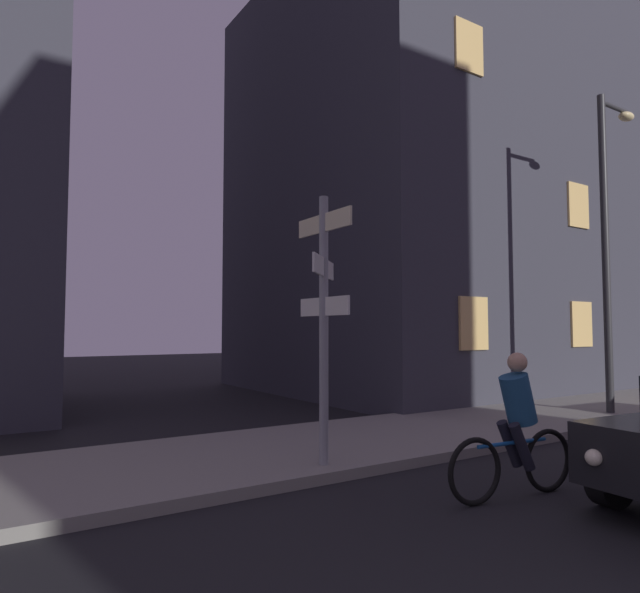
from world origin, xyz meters
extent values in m
cube|color=gray|center=(0.00, 7.21, 0.07)|extent=(40.00, 3.16, 0.14)
cylinder|color=gray|center=(1.45, 6.00, 1.88)|extent=(0.12, 0.12, 3.48)
cube|color=beige|center=(1.45, 6.00, 3.27)|extent=(0.03, 1.22, 0.24)
cube|color=white|center=(1.45, 6.00, 2.68)|extent=(0.90, 0.90, 0.24)
cube|color=white|center=(1.45, 6.00, 2.17)|extent=(0.03, 1.12, 0.24)
cylinder|color=#2D2D30|center=(8.85, 6.39, 3.51)|extent=(0.16, 0.16, 6.75)
cylinder|color=#2D2D30|center=(9.35, 6.39, 6.74)|extent=(1.01, 0.10, 0.10)
ellipsoid|color=#F9E099|center=(9.85, 6.39, 6.64)|extent=(0.44, 0.28, 0.20)
cylinder|color=black|center=(3.32, 3.31, 0.32)|extent=(0.65, 0.26, 0.64)
sphere|color=#F9EFCC|center=(2.59, 3.07, 0.65)|extent=(0.16, 0.16, 0.16)
torus|color=black|center=(2.13, 4.12, 0.36)|extent=(0.72, 0.14, 0.72)
torus|color=black|center=(3.23, 4.00, 0.36)|extent=(0.72, 0.14, 0.72)
cylinder|color=#1959A5|center=(2.68, 4.06, 0.61)|extent=(1.00, 0.16, 0.04)
cylinder|color=navy|center=(2.78, 4.05, 1.08)|extent=(0.48, 0.37, 0.61)
sphere|color=tan|center=(2.78, 4.05, 1.50)|extent=(0.22, 0.22, 0.22)
cylinder|color=black|center=(2.72, 3.96, 0.58)|extent=(0.35, 0.16, 0.55)
cylinder|color=black|center=(2.74, 4.14, 0.58)|extent=(0.35, 0.16, 0.55)
cube|color=#383842|center=(11.33, 13.17, 6.30)|extent=(12.59, 9.30, 12.59)
cube|color=#F2C672|center=(7.13, 8.49, 2.00)|extent=(0.90, 0.06, 1.20)
cube|color=#F2C672|center=(11.33, 8.49, 2.00)|extent=(0.90, 0.06, 1.20)
cube|color=#F2C672|center=(11.33, 8.49, 5.20)|extent=(0.90, 0.06, 1.20)
cube|color=#F2C672|center=(7.13, 8.49, 8.39)|extent=(0.90, 0.06, 1.20)
camera|label=1|loc=(-2.49, 0.04, 1.88)|focal=30.82mm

